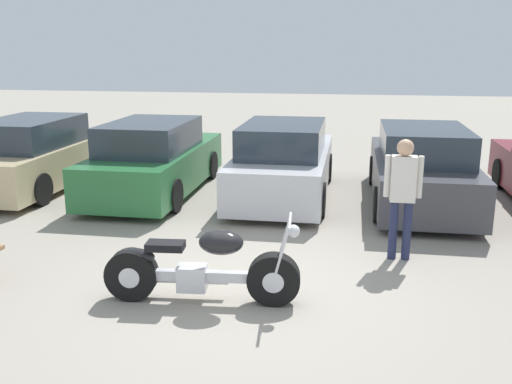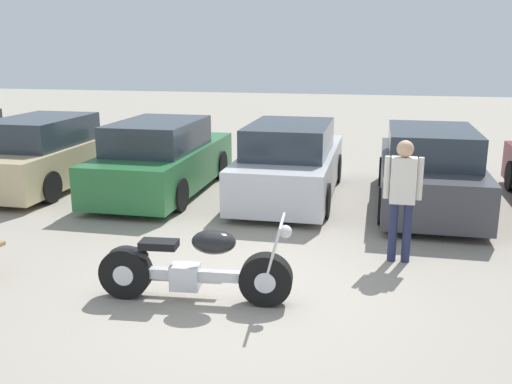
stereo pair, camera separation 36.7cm
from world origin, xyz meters
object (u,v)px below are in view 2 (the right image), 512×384
Objects in this scene: motorcycle at (193,268)px; parked_car_dark_grey at (429,170)px; parked_car_champagne at (48,154)px; person_standing at (403,191)px; parked_car_silver at (291,163)px; parked_car_green at (163,159)px.

motorcycle is 0.51× the size of parked_car_dark_grey.
parked_car_dark_grey is (7.89, -0.02, 0.00)m from parked_car_champagne.
motorcycle is at bearing -143.03° from person_standing.
parked_car_silver is 1.00× the size of parked_car_dark_grey.
motorcycle is 3.09m from person_standing.
parked_car_champagne is 7.92m from person_standing.
parked_car_champagne is 1.00× the size of parked_car_green.
parked_car_green is 1.00× the size of parked_car_silver.
parked_car_silver is 3.82m from person_standing.
parked_car_champagne and parked_car_dark_grey have the same top height.
parked_car_green is 2.63m from parked_car_silver.
parked_car_silver is (2.63, 0.17, 0.00)m from parked_car_green.
parked_car_champagne is at bearing 179.21° from parked_car_green.
parked_car_green and parked_car_silver have the same top height.
motorcycle is 5.37m from parked_car_green.
parked_car_dark_grey is at bearing -0.18° from parked_car_champagne.
motorcycle is 0.51× the size of parked_car_champagne.
parked_car_silver is at bearing 85.64° from motorcycle.
person_standing is at bearing -101.02° from parked_car_dark_grey.
person_standing reaches higher than parked_car_dark_grey.
person_standing is (4.66, -3.05, 0.34)m from parked_car_green.
parked_car_dark_grey is at bearing 58.31° from motorcycle.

